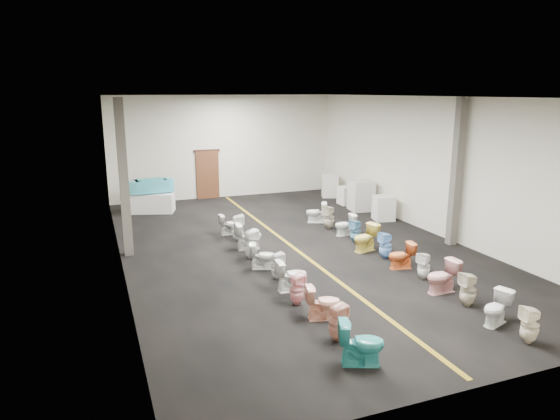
{
  "coord_description": "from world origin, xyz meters",
  "views": [
    {
      "loc": [
        -5.57,
        -13.55,
        4.66
      ],
      "look_at": [
        -0.02,
        1.0,
        0.94
      ],
      "focal_mm": 32.0,
      "sensor_mm": 36.0,
      "label": 1
    }
  ],
  "objects_px": {
    "toilet_left_6": "(262,256)",
    "toilet_right_0": "(530,325)",
    "toilet_left_7": "(251,244)",
    "toilet_left_4": "(291,275)",
    "appliance_crate_b": "(361,196)",
    "toilet_left_9": "(238,228)",
    "toilet_right_4": "(424,266)",
    "appliance_crate_c": "(347,195)",
    "toilet_left_10": "(229,224)",
    "bathtub": "(151,185)",
    "toilet_right_2": "(468,289)",
    "display_table": "(152,203)",
    "toilet_right_10": "(329,217)",
    "toilet_right_11": "(316,212)",
    "toilet_right_1": "(497,308)",
    "toilet_right_6": "(385,245)",
    "toilet_left_3": "(297,289)",
    "toilet_left_0": "(361,343)",
    "toilet_right_7": "(365,238)",
    "toilet_left_8": "(248,236)",
    "toilet_right_3": "(442,277)",
    "toilet_right_5": "(401,256)",
    "toilet_left_1": "(337,322)",
    "toilet_left_2": "(323,302)",
    "toilet_right_8": "(356,231)",
    "appliance_crate_d": "(330,186)",
    "appliance_crate_a": "(384,208)"
  },
  "relations": [
    {
      "from": "appliance_crate_c",
      "to": "toilet_left_4",
      "type": "relative_size",
      "value": 0.98
    },
    {
      "from": "toilet_left_0",
      "to": "toilet_left_4",
      "type": "bearing_deg",
      "value": 19.98
    },
    {
      "from": "toilet_right_2",
      "to": "toilet_right_8",
      "type": "distance_m",
      "value": 5.08
    },
    {
      "from": "toilet_right_10",
      "to": "appliance_crate_c",
      "type": "bearing_deg",
      "value": 119.51
    },
    {
      "from": "toilet_right_11",
      "to": "toilet_right_0",
      "type": "bearing_deg",
      "value": 23.63
    },
    {
      "from": "toilet_right_1",
      "to": "toilet_right_0",
      "type": "bearing_deg",
      "value": -18.35
    },
    {
      "from": "toilet_left_7",
      "to": "toilet_right_7",
      "type": "xyz_separation_m",
      "value": [
        3.38,
        -0.61,
        -0.01
      ]
    },
    {
      "from": "toilet_left_1",
      "to": "toilet_right_7",
      "type": "xyz_separation_m",
      "value": [
        3.3,
        4.59,
        0.04
      ]
    },
    {
      "from": "toilet_right_1",
      "to": "toilet_right_11",
      "type": "relative_size",
      "value": 0.94
    },
    {
      "from": "appliance_crate_b",
      "to": "toilet_right_4",
      "type": "distance_m",
      "value": 7.56
    },
    {
      "from": "toilet_right_6",
      "to": "toilet_right_4",
      "type": "bearing_deg",
      "value": -0.78
    },
    {
      "from": "appliance_crate_c",
      "to": "toilet_left_3",
      "type": "bearing_deg",
      "value": -124.48
    },
    {
      "from": "toilet_right_0",
      "to": "toilet_left_9",
      "type": "bearing_deg",
      "value": -148.55
    },
    {
      "from": "appliance_crate_b",
      "to": "toilet_right_11",
      "type": "height_order",
      "value": "appliance_crate_b"
    },
    {
      "from": "appliance_crate_a",
      "to": "toilet_right_0",
      "type": "xyz_separation_m",
      "value": [
        -2.48,
        -8.99,
        -0.08
      ]
    },
    {
      "from": "toilet_right_0",
      "to": "toilet_left_2",
      "type": "bearing_deg",
      "value": -115.81
    },
    {
      "from": "toilet_left_7",
      "to": "toilet_left_4",
      "type": "bearing_deg",
      "value": 170.69
    },
    {
      "from": "toilet_left_1",
      "to": "display_table",
      "type": "bearing_deg",
      "value": -0.63
    },
    {
      "from": "toilet_right_7",
      "to": "toilet_right_4",
      "type": "bearing_deg",
      "value": -9.51
    },
    {
      "from": "toilet_right_3",
      "to": "toilet_right_5",
      "type": "relative_size",
      "value": 1.12
    },
    {
      "from": "appliance_crate_c",
      "to": "toilet_left_8",
      "type": "distance_m",
      "value": 7.21
    },
    {
      "from": "toilet_right_4",
      "to": "appliance_crate_c",
      "type": "bearing_deg",
      "value": 141.61
    },
    {
      "from": "appliance_crate_b",
      "to": "toilet_left_9",
      "type": "bearing_deg",
      "value": -158.66
    },
    {
      "from": "toilet_left_10",
      "to": "toilet_right_3",
      "type": "height_order",
      "value": "toilet_right_3"
    },
    {
      "from": "toilet_right_4",
      "to": "toilet_right_6",
      "type": "relative_size",
      "value": 0.91
    },
    {
      "from": "toilet_left_7",
      "to": "toilet_right_0",
      "type": "xyz_separation_m",
      "value": [
        3.44,
        -6.58,
        -0.05
      ]
    },
    {
      "from": "appliance_crate_d",
      "to": "bathtub",
      "type": "bearing_deg",
      "value": -179.03
    },
    {
      "from": "bathtub",
      "to": "toilet_right_2",
      "type": "distance_m",
      "value": 12.79
    },
    {
      "from": "toilet_left_3",
      "to": "toilet_right_5",
      "type": "bearing_deg",
      "value": -80.5
    },
    {
      "from": "toilet_left_0",
      "to": "toilet_right_6",
      "type": "distance_m",
      "value": 5.89
    },
    {
      "from": "appliance_crate_b",
      "to": "appliance_crate_c",
      "type": "height_order",
      "value": "appliance_crate_b"
    },
    {
      "from": "toilet_left_6",
      "to": "toilet_right_0",
      "type": "xyz_separation_m",
      "value": [
        3.4,
        -5.66,
        0.02
      ]
    },
    {
      "from": "toilet_right_4",
      "to": "toilet_left_7",
      "type": "bearing_deg",
      "value": -153.77
    },
    {
      "from": "toilet_left_3",
      "to": "toilet_right_3",
      "type": "relative_size",
      "value": 0.9
    },
    {
      "from": "toilet_right_5",
      "to": "toilet_right_7",
      "type": "distance_m",
      "value": 1.65
    },
    {
      "from": "toilet_left_6",
      "to": "toilet_right_2",
      "type": "distance_m",
      "value": 5.23
    },
    {
      "from": "appliance_crate_b",
      "to": "toilet_right_7",
      "type": "xyz_separation_m",
      "value": [
        -2.53,
        -4.68,
        -0.18
      ]
    },
    {
      "from": "toilet_right_1",
      "to": "toilet_right_11",
      "type": "height_order",
      "value": "toilet_right_11"
    },
    {
      "from": "toilet_right_10",
      "to": "toilet_right_8",
      "type": "bearing_deg",
      "value": -20.84
    },
    {
      "from": "toilet_right_1",
      "to": "toilet_right_6",
      "type": "bearing_deg",
      "value": 158.63
    },
    {
      "from": "toilet_left_3",
      "to": "toilet_left_10",
      "type": "bearing_deg",
      "value": -9.08
    },
    {
      "from": "toilet_right_6",
      "to": "toilet_left_3",
      "type": "bearing_deg",
      "value": -62.5
    },
    {
      "from": "toilet_left_8",
      "to": "toilet_right_3",
      "type": "height_order",
      "value": "toilet_left_8"
    },
    {
      "from": "bathtub",
      "to": "toilet_right_7",
      "type": "height_order",
      "value": "bathtub"
    },
    {
      "from": "toilet_left_6",
      "to": "toilet_left_10",
      "type": "height_order",
      "value": "toilet_left_6"
    },
    {
      "from": "display_table",
      "to": "toilet_right_10",
      "type": "bearing_deg",
      "value": -41.0
    },
    {
      "from": "toilet_right_2",
      "to": "toilet_right_7",
      "type": "height_order",
      "value": "toilet_right_7"
    },
    {
      "from": "toilet_left_8",
      "to": "toilet_right_11",
      "type": "bearing_deg",
      "value": -53.41
    },
    {
      "from": "toilet_right_2",
      "to": "bathtub",
      "type": "bearing_deg",
      "value": -152.06
    },
    {
      "from": "appliance_crate_d",
      "to": "toilet_left_8",
      "type": "distance_m",
      "value": 8.31
    }
  ]
}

